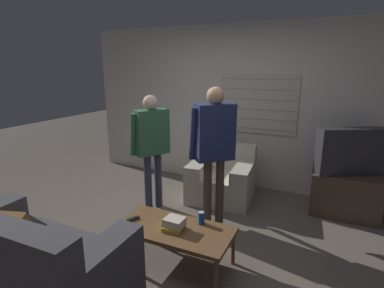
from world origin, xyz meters
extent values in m
plane|color=#665B51|center=(0.00, 0.00, 0.00)|extent=(16.00, 16.00, 0.00)
cube|color=silver|center=(0.00, 2.03, 1.27)|extent=(5.20, 0.06, 2.55)
cube|color=beige|center=(0.39, 1.99, 1.35)|extent=(1.20, 0.02, 0.90)
cube|color=gray|center=(0.39, 1.98, 0.97)|extent=(1.17, 0.00, 0.01)
cube|color=gray|center=(0.39, 1.98, 1.12)|extent=(1.17, 0.00, 0.01)
cube|color=gray|center=(0.39, 1.98, 1.27)|extent=(1.17, 0.00, 0.01)
cube|color=gray|center=(0.39, 1.98, 1.43)|extent=(1.17, 0.00, 0.01)
cube|color=gray|center=(0.39, 1.98, 1.58)|extent=(1.17, 0.00, 0.01)
cube|color=gray|center=(0.39, 1.98, 1.73)|extent=(1.17, 0.00, 0.01)
cube|color=#424247|center=(-0.67, -1.21, 0.22)|extent=(1.64, 0.88, 0.45)
cube|color=#424247|center=(0.02, -1.19, 0.55)|extent=(0.26, 0.86, 0.20)
cube|color=#935B2D|center=(-0.95, -1.17, 0.55)|extent=(0.41, 0.32, 0.37)
cube|color=beige|center=(0.07, 1.32, 0.19)|extent=(0.95, 0.89, 0.39)
cube|color=beige|center=(0.04, 1.62, 0.59)|extent=(0.90, 0.28, 0.39)
cube|color=beige|center=(0.39, 1.35, 0.48)|extent=(0.31, 0.83, 0.17)
cube|color=beige|center=(-0.25, 1.29, 0.48)|extent=(0.31, 0.83, 0.17)
cube|color=brown|center=(0.17, -0.31, 0.37)|extent=(1.13, 0.56, 0.04)
cylinder|color=brown|center=(-0.36, -0.07, 0.18)|extent=(0.04, 0.04, 0.35)
cylinder|color=brown|center=(0.69, -0.07, 0.18)|extent=(0.04, 0.04, 0.35)
cylinder|color=brown|center=(-0.36, -0.54, 0.18)|extent=(0.04, 0.04, 0.35)
cylinder|color=brown|center=(0.69, -0.54, 0.18)|extent=(0.04, 0.04, 0.35)
cube|color=#4C3D2D|center=(1.70, 1.56, 0.28)|extent=(0.82, 0.51, 0.57)
cube|color=#2D2D33|center=(1.70, 1.56, 0.87)|extent=(0.84, 0.58, 0.60)
cube|color=navy|center=(1.65, 1.65, 0.87)|extent=(0.65, 0.36, 0.49)
cylinder|color=#33384C|center=(-0.72, 0.58, 0.39)|extent=(0.10, 0.10, 0.79)
cylinder|color=#33384C|center=(-0.64, 0.71, 0.39)|extent=(0.10, 0.10, 0.79)
cube|color=#336642|center=(-0.68, 0.64, 1.08)|extent=(0.39, 0.48, 0.59)
sphere|color=beige|center=(-0.68, 0.64, 1.46)|extent=(0.20, 0.20, 0.20)
cylinder|color=#336642|center=(-0.83, 0.46, 1.07)|extent=(0.17, 0.14, 0.56)
cylinder|color=#336642|center=(-0.79, 0.98, 1.25)|extent=(0.51, 0.33, 0.26)
cube|color=white|center=(-1.01, 1.11, 1.15)|extent=(0.08, 0.07, 0.13)
cylinder|color=#4C4233|center=(0.19, 0.47, 0.43)|extent=(0.10, 0.10, 0.86)
cylinder|color=#4C4233|center=(0.31, 0.58, 0.43)|extent=(0.10, 0.10, 0.86)
cube|color=navy|center=(0.25, 0.52, 1.19)|extent=(0.46, 0.45, 0.65)
sphere|color=tan|center=(0.25, 0.52, 1.60)|extent=(0.20, 0.20, 0.20)
cylinder|color=navy|center=(0.05, 0.39, 1.17)|extent=(0.16, 0.16, 0.62)
cylinder|color=navy|center=(0.25, 0.88, 1.30)|extent=(0.43, 0.44, 0.41)
cube|color=black|center=(0.07, 1.06, 1.13)|extent=(0.09, 0.09, 0.12)
cube|color=gold|center=(0.18, -0.34, 0.41)|extent=(0.20, 0.19, 0.04)
cube|color=beige|center=(0.18, -0.34, 0.45)|extent=(0.20, 0.15, 0.04)
cube|color=beige|center=(0.19, -0.34, 0.49)|extent=(0.19, 0.17, 0.04)
cylinder|color=#194C9E|center=(0.37, -0.12, 0.45)|extent=(0.07, 0.07, 0.12)
cylinder|color=silver|center=(0.37, -0.12, 0.52)|extent=(0.06, 0.06, 0.00)
cube|color=black|center=(-0.29, -0.35, 0.40)|extent=(0.09, 0.13, 0.02)
camera|label=1|loc=(1.43, -2.59, 1.90)|focal=28.00mm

